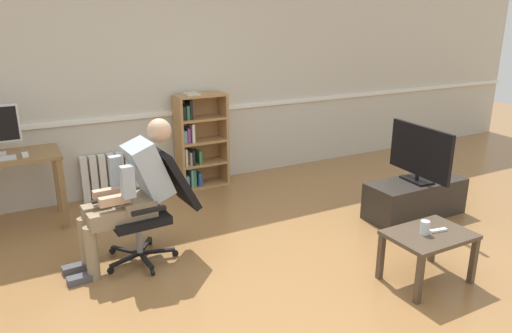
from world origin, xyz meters
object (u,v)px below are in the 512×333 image
Objects in this scene: computer_mouse at (25,155)px; spare_remote at (438,230)px; person_seated at (131,191)px; coffee_table at (429,241)px; drinking_glass at (425,228)px; tv_stand at (415,198)px; office_chair at (154,201)px; bookshelf at (198,142)px; radiator at (121,174)px; tv_screen at (420,153)px.

spare_remote is (2.74, -2.56, -0.34)m from computer_mouse.
person_seated is 2.49m from spare_remote.
drinking_glass reaches higher than coffee_table.
computer_mouse is 3.94m from tv_stand.
computer_mouse is 1.46m from office_chair.
drinking_glass reaches higher than spare_remote.
tv_stand is (1.65, -1.97, -0.37)m from bookshelf.
person_seated reaches higher than bookshelf.
drinking_glass is (1.70, -1.42, -0.05)m from office_chair.
radiator is 1.35× the size of coffee_table.
tv_screen is at bearing -5.06° from tv_stand.
person_seated reaches higher than tv_stand.
person_seated reaches higher than coffee_table.
computer_mouse is 3.66m from drinking_glass.
office_chair is 0.24m from person_seated.
radiator reaches higher than drinking_glass.
tv_stand is at bearing 77.35° from office_chair.
drinking_glass is at bearing -44.30° from computer_mouse.
computer_mouse is 0.12× the size of tv_screen.
spare_remote is (-0.83, -1.00, -0.27)m from tv_screen.
bookshelf is at bearing 129.90° from tv_stand.
bookshelf reaches higher than office_chair.
computer_mouse is at bearing 136.19° from coffee_table.
drinking_glass is 0.72× the size of spare_remote.
office_chair is 8.84× the size of drinking_glass.
bookshelf reaches higher than coffee_table.
coffee_table is (2.66, -2.55, -0.42)m from computer_mouse.
tv_screen is 1.39m from drinking_glass.
bookshelf is 0.99m from radiator.
office_chair is 0.78× the size of person_seated.
drinking_glass is at bearing -134.33° from tv_stand.
tv_screen is at bearing -23.62° from computer_mouse.
office_chair is at bearing -92.71° from radiator.
computer_mouse is 3.77m from spare_remote.
computer_mouse is at bearing 71.43° from tv_screen.
spare_remote is (0.08, -0.01, 0.07)m from coffee_table.
office_chair reaches higher than radiator.
office_chair is 1.47× the size of coffee_table.
radiator is 8.10× the size of drinking_glass.
tv_screen is at bearing 45.62° from drinking_glass.
spare_remote is at bearing -129.54° from tv_stand.
bookshelf is 2.57m from tv_screen.
computer_mouse is 0.10× the size of office_chair.
spare_remote is at bearing 51.54° from person_seated.
person_seated is at bearing 144.03° from coffee_table.
tv_stand is 1.40m from drinking_glass.
radiator is at bearing 141.33° from tv_stand.
radiator is (-0.94, 0.10, -0.30)m from bookshelf.
radiator is at bearing 39.47° from spare_remote.
bookshelf reaches higher than drinking_glass.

